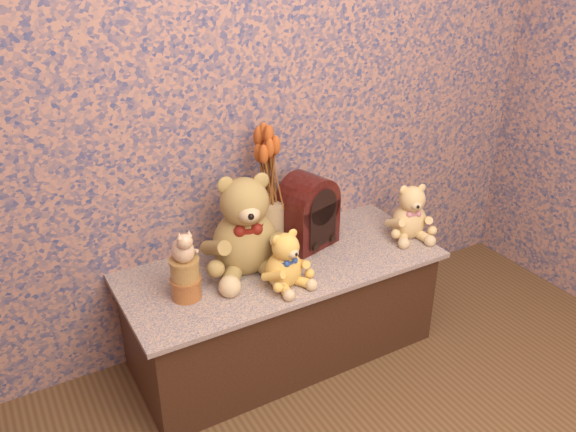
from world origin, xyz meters
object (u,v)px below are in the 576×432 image
cathedral_radio (308,210)px  cat_figurine (182,244)px  teddy_medium (284,256)px  ceramic_vase (269,226)px  teddy_large (244,219)px  biscuit_tin_lower (186,288)px  teddy_small (410,208)px

cathedral_radio → cat_figurine: cathedral_radio is taller
teddy_medium → ceramic_vase: size_ratio=1.11×
teddy_large → ceramic_vase: teddy_large is taller
biscuit_tin_lower → teddy_large: bearing=17.0°
teddy_large → teddy_small: 0.76m
teddy_medium → cat_figurine: cat_figurine is taller
teddy_medium → teddy_small: size_ratio=0.92×
teddy_medium → biscuit_tin_lower: bearing=156.0°
teddy_small → cat_figurine: bearing=-162.3°
teddy_small → cat_figurine: size_ratio=1.96×
biscuit_tin_lower → cat_figurine: (0.00, 0.00, 0.19)m
teddy_small → teddy_large: bearing=-169.5°
teddy_large → biscuit_tin_lower: (-0.29, -0.09, -0.18)m
cathedral_radio → ceramic_vase: bearing=150.0°
cathedral_radio → biscuit_tin_lower: (-0.60, -0.13, -0.12)m
teddy_large → teddy_medium: size_ratio=1.80×
ceramic_vase → cathedral_radio: bearing=-14.5°
teddy_medium → ceramic_vase: (0.08, 0.27, -0.01)m
teddy_small → ceramic_vase: (-0.60, 0.20, -0.02)m
teddy_large → biscuit_tin_lower: size_ratio=3.97×
teddy_large → teddy_small: size_ratio=1.66×
teddy_medium → cat_figurine: (-0.36, 0.10, 0.11)m
biscuit_tin_lower → cathedral_radio: bearing=11.9°
teddy_small → cathedral_radio: cathedral_radio is taller
ceramic_vase → cat_figurine: cat_figurine is taller
teddy_small → ceramic_vase: teddy_small is taller
teddy_large → cat_figurine: 0.30m
biscuit_tin_lower → cat_figurine: 0.19m
biscuit_tin_lower → teddy_small: bearing=-1.5°
cat_figurine → cathedral_radio: bearing=13.1°
cat_figurine → biscuit_tin_lower: bearing=0.0°
teddy_small → cathedral_radio: bearing=179.5°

